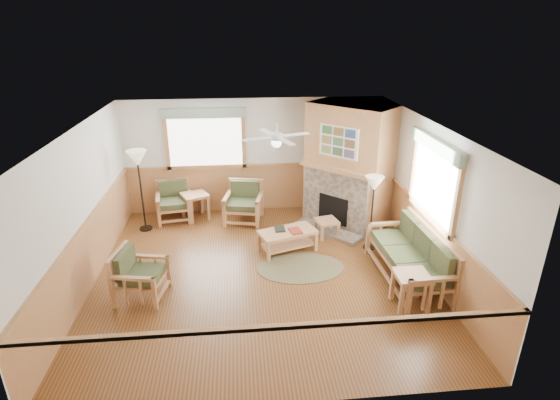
{
  "coord_description": "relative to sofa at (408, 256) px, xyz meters",
  "views": [
    {
      "loc": [
        -0.34,
        -6.92,
        4.3
      ],
      "look_at": [
        0.4,
        0.7,
        1.15
      ],
      "focal_mm": 28.0,
      "sensor_mm": 36.0,
      "label": 1
    }
  ],
  "objects": [
    {
      "name": "end_table_chairs",
      "position": [
        -3.95,
        3.02,
        -0.17
      ],
      "size": [
        0.72,
        0.71,
        0.62
      ],
      "primitive_type": null,
      "rotation": [
        0.0,
        0.0,
        0.43
      ],
      "color": "tan",
      "rests_on": "floor"
    },
    {
      "name": "wall_left",
      "position": [
        -5.55,
        0.47,
        0.87
      ],
      "size": [
        0.02,
        6.0,
        2.7
      ],
      "primitive_type": "cube",
      "color": "silver",
      "rests_on": "floor"
    },
    {
      "name": "armchair_back_left",
      "position": [
        -4.42,
        3.02,
        -0.04
      ],
      "size": [
        0.89,
        0.89,
        0.88
      ],
      "primitive_type": null,
      "rotation": [
        0.0,
        0.0,
        0.15
      ],
      "color": "tan",
      "rests_on": "floor"
    },
    {
      "name": "armchair_back_right",
      "position": [
        -2.83,
        2.75,
        -0.02
      ],
      "size": [
        0.96,
        0.96,
        0.91
      ],
      "primitive_type": null,
      "rotation": [
        0.0,
        0.0,
        -0.2
      ],
      "color": "tan",
      "rests_on": "floor"
    },
    {
      "name": "end_table_sofa",
      "position": [
        -0.23,
        -0.76,
        -0.18
      ],
      "size": [
        0.53,
        0.51,
        0.59
      ],
      "primitive_type": null,
      "rotation": [
        0.0,
        0.0,
        0.0
      ],
      "color": "tan",
      "rests_on": "floor"
    },
    {
      "name": "floor_lamp_left",
      "position": [
        -5.02,
        2.55,
        0.43
      ],
      "size": [
        0.42,
        0.42,
        1.82
      ],
      "primitive_type": null,
      "rotation": [
        0.0,
        0.0,
        0.0
      ],
      "color": "black",
      "rests_on": "floor"
    },
    {
      "name": "footstool",
      "position": [
        -1.08,
        1.84,
        -0.29
      ],
      "size": [
        0.52,
        0.52,
        0.38
      ],
      "primitive_type": null,
      "rotation": [
        0.0,
        0.0,
        0.23
      ],
      "color": "tan",
      "rests_on": "floor"
    },
    {
      "name": "ceiling",
      "position": [
        -2.55,
        0.47,
        2.22
      ],
      "size": [
        6.0,
        6.0,
        0.01
      ],
      "primitive_type": "cube",
      "color": "white",
      "rests_on": "floor"
    },
    {
      "name": "window_back",
      "position": [
        -3.65,
        3.43,
        2.05
      ],
      "size": [
        1.9,
        0.16,
        1.5
      ],
      "primitive_type": null,
      "color": "white",
      "rests_on": "wall_back"
    },
    {
      "name": "wainscot",
      "position": [
        -2.55,
        0.47,
        0.07
      ],
      "size": [
        6.0,
        6.0,
        1.1
      ],
      "primitive_type": null,
      "color": "#B07848",
      "rests_on": "floor"
    },
    {
      "name": "floor_lamp_right",
      "position": [
        -0.32,
        1.22,
        0.3
      ],
      "size": [
        0.43,
        0.43,
        1.55
      ],
      "primitive_type": null,
      "rotation": [
        0.0,
        0.0,
        0.24
      ],
      "color": "black",
      "rests_on": "floor"
    },
    {
      "name": "window_right",
      "position": [
        0.41,
        0.27,
        2.05
      ],
      "size": [
        0.16,
        1.9,
        1.5
      ],
      "primitive_type": null,
      "color": "white",
      "rests_on": "wall_right"
    },
    {
      "name": "ceiling_fan",
      "position": [
        -2.25,
        0.77,
        2.18
      ],
      "size": [
        1.59,
        1.59,
        0.36
      ],
      "primitive_type": null,
      "rotation": [
        0.0,
        0.0,
        0.35
      ],
      "color": "white",
      "rests_on": "ceiling"
    },
    {
      "name": "book_red",
      "position": [
        -1.84,
        1.21,
        -0.0
      ],
      "size": [
        0.28,
        0.34,
        0.03
      ],
      "primitive_type": "cube",
      "rotation": [
        0.0,
        0.0,
        0.21
      ],
      "color": "maroon",
      "rests_on": "coffee_table"
    },
    {
      "name": "book_dark",
      "position": [
        -2.14,
        1.33,
        -0.01
      ],
      "size": [
        0.21,
        0.27,
        0.03
      ],
      "primitive_type": "cube",
      "rotation": [
        0.0,
        0.0,
        0.02
      ],
      "color": "black",
      "rests_on": "coffee_table"
    },
    {
      "name": "wall_back",
      "position": [
        -2.55,
        3.47,
        0.87
      ],
      "size": [
        6.0,
        0.02,
        2.7
      ],
      "primitive_type": "cube",
      "color": "silver",
      "rests_on": "floor"
    },
    {
      "name": "wall_right",
      "position": [
        0.45,
        0.47,
        0.87
      ],
      "size": [
        0.02,
        6.0,
        2.7
      ],
      "primitive_type": "cube",
      "color": "silver",
      "rests_on": "floor"
    },
    {
      "name": "armchair_left",
      "position": [
        -4.58,
        -0.07,
        -0.05
      ],
      "size": [
        0.88,
        0.88,
        0.85
      ],
      "primitive_type": null,
      "rotation": [
        0.0,
        0.0,
        1.38
      ],
      "color": "tan",
      "rests_on": "floor"
    },
    {
      "name": "braided_rug",
      "position": [
        -1.82,
        0.57,
        -0.47
      ],
      "size": [
        1.75,
        1.75,
        0.01
      ],
      "primitive_type": "cylinder",
      "rotation": [
        0.0,
        0.0,
        0.07
      ],
      "color": "brown",
      "rests_on": "floor"
    },
    {
      "name": "coffee_table",
      "position": [
        -1.99,
        1.26,
        -0.25
      ],
      "size": [
        1.23,
        0.89,
        0.45
      ],
      "primitive_type": null,
      "rotation": [
        0.0,
        0.0,
        0.34
      ],
      "color": "tan",
      "rests_on": "floor"
    },
    {
      "name": "floor",
      "position": [
        -2.55,
        0.47,
        -0.48
      ],
      "size": [
        6.0,
        6.0,
        0.01
      ],
      "primitive_type": "cube",
      "color": "brown",
      "rests_on": "ground"
    },
    {
      "name": "fireplace",
      "position": [
        -0.5,
        2.52,
        0.87
      ],
      "size": [
        3.11,
        3.11,
        2.7
      ],
      "primitive_type": null,
      "rotation": [
        0.0,
        0.0,
        -0.79
      ],
      "color": "#B07848",
      "rests_on": "floor"
    },
    {
      "name": "sofa",
      "position": [
        0.0,
        0.0,
        0.0
      ],
      "size": [
        2.1,
        0.92,
        0.95
      ],
      "primitive_type": null,
      "rotation": [
        0.0,
        0.0,
        -1.54
      ],
      "color": "tan",
      "rests_on": "floor"
    },
    {
      "name": "wall_front",
      "position": [
        -2.55,
        -2.53,
        0.87
      ],
      "size": [
        6.0,
        0.02,
        2.7
      ],
      "primitive_type": "cube",
      "color": "silver",
      "rests_on": "floor"
    }
  ]
}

